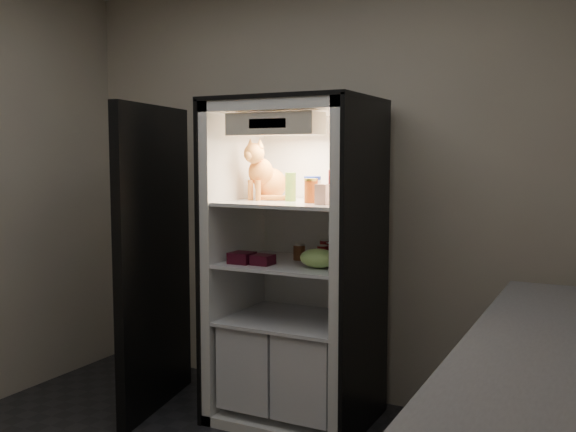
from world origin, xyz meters
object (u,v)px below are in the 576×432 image
tabby_cat (265,177)px  pepper_jar (338,185)px  salsa_jar (311,191)px  cream_carton (322,194)px  soda_can_a (326,251)px  soda_can_b (332,254)px  berry_box_left (242,258)px  soda_can_c (322,255)px  condiment_jar (299,252)px  grape_bag (318,258)px  parmesan_shaker (291,187)px  mayo_tub (312,188)px  refrigerator (297,285)px  berry_box_right (263,260)px

tabby_cat → pepper_jar: (0.46, 0.02, -0.04)m
pepper_jar → salsa_jar: bearing=-125.9°
cream_carton → soda_can_a: size_ratio=0.83×
pepper_jar → soda_can_b: bearing=-91.3°
tabby_cat → berry_box_left: size_ratio=2.88×
pepper_jar → soda_can_a: size_ratio=1.48×
cream_carton → soda_can_c: bearing=112.9°
pepper_jar → condiment_jar: (-0.24, -0.01, -0.40)m
cream_carton → grape_bag: bearing=143.5°
tabby_cat → cream_carton: (0.46, -0.21, -0.08)m
grape_bag → soda_can_a: bearing=100.5°
pepper_jar → grape_bag: pepper_jar is taller
parmesan_shaker → mayo_tub: 0.16m
soda_can_b → soda_can_c: (-0.04, -0.04, -0.01)m
refrigerator → soda_can_a: bearing=0.3°
soda_can_a → soda_can_b: soda_can_a is taller
refrigerator → mayo_tub: (0.05, 0.10, 0.57)m
parmesan_shaker → soda_can_b: 0.45m
refrigerator → berry_box_left: 0.38m
tabby_cat → grape_bag: (0.43, -0.18, -0.43)m
soda_can_b → grape_bag: (-0.03, -0.13, -0.01)m
grape_bag → berry_box_left: size_ratio=1.66×
soda_can_b → pepper_jar: bearing=88.7°
soda_can_c → berry_box_right: size_ratio=1.01×
refrigerator → soda_can_a: (0.18, 0.00, 0.21)m
soda_can_c → pepper_jar: bearing=70.1°
soda_can_c → condiment_jar: (-0.20, 0.11, -0.01)m
parmesan_shaker → cream_carton: (0.27, -0.15, -0.03)m
grape_bag → soda_can_b: bearing=78.0°
parmesan_shaker → pepper_jar: bearing=16.3°
cream_carton → berry_box_right: bearing=-176.2°
refrigerator → berry_box_right: refrigerator is taller
berry_box_left → pepper_jar: bearing=28.9°
salsa_jar → berry_box_left: (-0.38, -0.12, -0.39)m
parmesan_shaker → berry_box_left: 0.49m
soda_can_a → soda_can_b: 0.08m
mayo_tub → soda_can_a: (0.13, -0.10, -0.35)m
refrigerator → parmesan_shaker: 0.58m
salsa_jar → grape_bag: bearing=-39.6°
tabby_cat → parmesan_shaker: size_ratio=2.22×
mayo_tub → soda_can_c: mayo_tub is taller
soda_can_a → salsa_jar: bearing=-109.6°
soda_can_c → condiment_jar: size_ratio=1.16×
cream_carton → berry_box_left: 0.61m
refrigerator → grape_bag: 0.34m
tabby_cat → cream_carton: tabby_cat is taller
mayo_tub → soda_can_b: size_ratio=1.11×
salsa_jar → soda_can_c: 0.37m
condiment_jar → cream_carton: bearing=-41.7°
condiment_jar → berry_box_right: 0.27m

